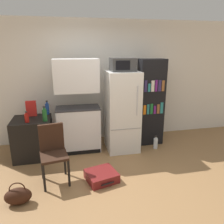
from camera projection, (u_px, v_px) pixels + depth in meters
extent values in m
plane|color=olive|center=(121.00, 185.00, 3.41)|extent=(24.00, 24.00, 0.00)
cube|color=white|center=(108.00, 81.00, 4.95)|extent=(6.40, 0.10, 2.65)
cube|color=black|center=(33.00, 138.00, 4.21)|extent=(0.71, 0.64, 0.78)
cube|color=white|center=(79.00, 130.00, 4.47)|extent=(0.85, 0.44, 0.89)
cube|color=#333338|center=(78.00, 108.00, 4.33)|extent=(0.87, 0.45, 0.03)
cube|color=white|center=(76.00, 76.00, 4.15)|extent=(0.85, 0.38, 0.63)
cube|color=black|center=(80.00, 153.00, 4.37)|extent=(0.82, 0.01, 0.08)
cube|color=silver|center=(122.00, 111.00, 4.44)|extent=(0.64, 0.65, 1.63)
cube|color=gray|center=(126.00, 129.00, 4.21)|extent=(0.61, 0.01, 0.01)
cylinder|color=silver|center=(137.00, 101.00, 4.08)|extent=(0.02, 0.02, 0.57)
cube|color=#333333|center=(123.00, 65.00, 4.17)|extent=(0.47, 0.35, 0.25)
cube|color=black|center=(123.00, 65.00, 4.00)|extent=(0.27, 0.01, 0.17)
cube|color=black|center=(151.00, 103.00, 4.70)|extent=(0.54, 0.32, 1.84)
cube|color=orange|center=(145.00, 110.00, 4.54)|extent=(0.06, 0.01, 0.20)
cube|color=teal|center=(148.00, 109.00, 4.55)|extent=(0.05, 0.01, 0.21)
cube|color=#1E7033|center=(152.00, 109.00, 4.56)|extent=(0.06, 0.01, 0.22)
cube|color=#661E75|center=(155.00, 110.00, 4.59)|extent=(0.05, 0.01, 0.17)
cube|color=brown|center=(158.00, 109.00, 4.60)|extent=(0.06, 0.01, 0.20)
cube|color=teal|center=(162.00, 108.00, 4.61)|extent=(0.06, 0.01, 0.24)
cube|color=#332856|center=(146.00, 86.00, 4.39)|extent=(0.06, 0.01, 0.24)
cube|color=teal|center=(149.00, 88.00, 4.42)|extent=(0.05, 0.01, 0.17)
cube|color=silver|center=(153.00, 86.00, 4.42)|extent=(0.07, 0.01, 0.23)
cube|color=#661E75|center=(156.00, 86.00, 4.44)|extent=(0.05, 0.01, 0.24)
cube|color=#332856|center=(160.00, 86.00, 4.45)|extent=(0.06, 0.01, 0.23)
cube|color=brown|center=(163.00, 86.00, 4.47)|extent=(0.06, 0.01, 0.22)
cylinder|color=#1E6028|center=(45.00, 115.00, 3.96)|extent=(0.08, 0.08, 0.22)
cylinder|color=#1E6028|center=(44.00, 108.00, 3.93)|extent=(0.04, 0.04, 0.04)
cylinder|color=black|center=(44.00, 107.00, 3.92)|extent=(0.04, 0.04, 0.02)
cylinder|color=#AD1914|center=(27.00, 118.00, 3.90)|extent=(0.08, 0.08, 0.15)
cylinder|color=#AD1914|center=(26.00, 113.00, 3.87)|extent=(0.04, 0.04, 0.03)
cylinder|color=black|center=(26.00, 112.00, 3.87)|extent=(0.04, 0.04, 0.02)
cylinder|color=#1E47A3|center=(47.00, 109.00, 4.36)|extent=(0.07, 0.07, 0.22)
cylinder|color=#1E47A3|center=(47.00, 103.00, 4.33)|extent=(0.03, 0.03, 0.04)
cylinder|color=black|center=(47.00, 101.00, 4.32)|extent=(0.04, 0.04, 0.02)
cube|color=red|center=(31.00, 109.00, 4.24)|extent=(0.19, 0.07, 0.30)
cylinder|color=black|center=(44.00, 178.00, 3.20)|extent=(0.04, 0.04, 0.45)
cylinder|color=black|center=(69.00, 173.00, 3.33)|extent=(0.04, 0.04, 0.45)
cylinder|color=black|center=(42.00, 166.00, 3.53)|extent=(0.04, 0.04, 0.45)
cylinder|color=black|center=(65.00, 162.00, 3.65)|extent=(0.04, 0.04, 0.45)
cube|color=#331E14|center=(54.00, 156.00, 3.36)|extent=(0.46, 0.46, 0.04)
cube|color=#331E14|center=(51.00, 137.00, 3.45)|extent=(0.38, 0.11, 0.44)
cube|color=maroon|center=(102.00, 176.00, 3.53)|extent=(0.56, 0.53, 0.15)
cylinder|color=black|center=(108.00, 184.00, 3.33)|extent=(0.21, 0.07, 0.02)
ellipsoid|color=#33190F|center=(18.00, 196.00, 2.98)|extent=(0.36, 0.20, 0.24)
torus|color=#33190F|center=(17.00, 189.00, 2.95)|extent=(0.21, 0.02, 0.21)
cylinder|color=silver|center=(156.00, 143.00, 4.63)|extent=(0.09, 0.09, 0.22)
cylinder|color=silver|center=(156.00, 138.00, 4.59)|extent=(0.04, 0.04, 0.04)
cylinder|color=black|center=(156.00, 136.00, 4.58)|extent=(0.05, 0.05, 0.02)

